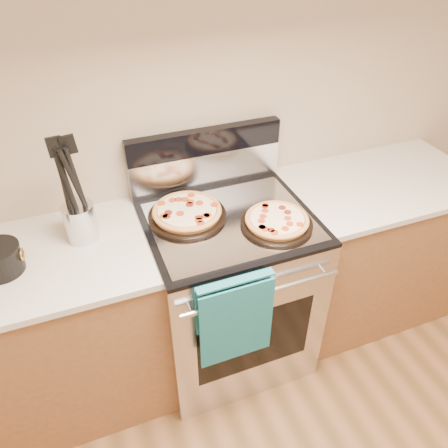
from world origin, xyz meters
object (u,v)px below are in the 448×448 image
object	(u,v)px
pepperoni_pizza_front	(277,221)
utensil_crock	(81,222)
range_body	(228,291)
pepperoni_pizza_back	(187,213)

from	to	relation	value
pepperoni_pizza_front	utensil_crock	xyz separation A→B (m)	(-0.80, 0.24, 0.05)
range_body	utensil_crock	bearing A→B (deg)	170.29
utensil_crock	pepperoni_pizza_front	bearing A→B (deg)	-16.47
range_body	pepperoni_pizza_front	distance (m)	0.54
pepperoni_pizza_back	pepperoni_pizza_front	distance (m)	0.40
range_body	pepperoni_pizza_back	size ratio (longest dim) A/B	2.59
pepperoni_pizza_front	utensil_crock	world-z (taller)	utensil_crock
range_body	pepperoni_pizza_back	bearing A→B (deg)	158.04
pepperoni_pizza_front	utensil_crock	size ratio (longest dim) A/B	1.88
pepperoni_pizza_front	pepperoni_pizza_back	bearing A→B (deg)	150.20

